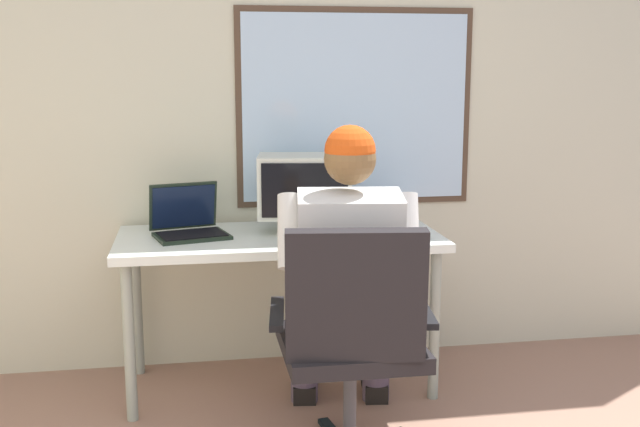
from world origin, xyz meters
TOP-DOWN VIEW (x-y plane):
  - wall_rear at (0.01, 2.71)m, footprint 5.12×0.08m
  - desk at (-0.12, 2.33)m, footprint 1.45×0.64m
  - office_chair at (0.05, 1.53)m, footprint 0.64×0.59m
  - person_seated at (0.08, 1.79)m, footprint 0.56×0.84m
  - crt_monitor at (-0.00, 2.37)m, footprint 0.45×0.33m
  - laptop at (-0.53, 2.39)m, footprint 0.37×0.35m
  - wine_glass at (0.41, 2.19)m, footprint 0.08×0.08m
  - desk_speaker at (0.35, 2.44)m, footprint 0.09×0.09m

SIDE VIEW (x-z plane):
  - office_chair at x=0.05m, z-range 0.07..1.01m
  - desk at x=-0.12m, z-range 0.29..1.01m
  - person_seated at x=0.08m, z-range 0.03..1.29m
  - laptop at x=-0.53m, z-range 0.67..0.90m
  - desk_speaker at x=0.35m, z-range 0.72..0.90m
  - wine_glass at x=0.41m, z-range 0.75..0.90m
  - crt_monitor at x=0.00m, z-range 0.75..1.11m
  - wall_rear at x=0.01m, z-range 0.00..2.70m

